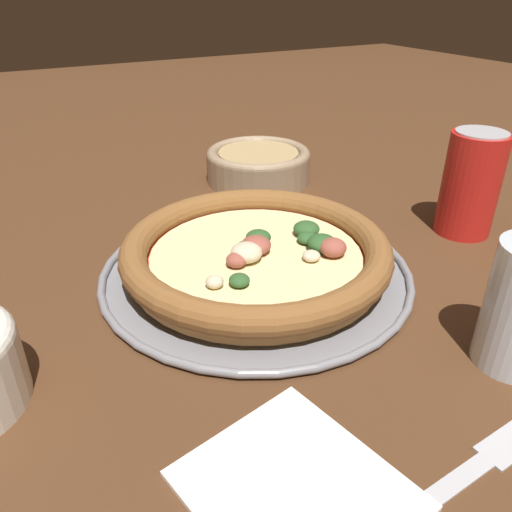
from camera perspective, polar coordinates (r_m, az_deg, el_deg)
ground_plane at (r=0.53m, az=0.00°, el=-2.09°), size 3.00×3.00×0.00m
pizza_tray at (r=0.53m, az=0.00°, el=-1.67°), size 0.32×0.32×0.01m
pizza at (r=0.51m, az=0.10°, el=0.46°), size 0.28×0.28×0.04m
bowl_near at (r=0.77m, az=0.26°, el=10.55°), size 0.16×0.16×0.05m
napkin at (r=0.34m, az=4.66°, el=-24.92°), size 0.15×0.14×0.01m
fork at (r=0.36m, az=21.14°, el=-23.35°), size 0.03×0.19×0.00m
beverage_can at (r=0.64m, az=23.34°, el=7.57°), size 0.07×0.07×0.12m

